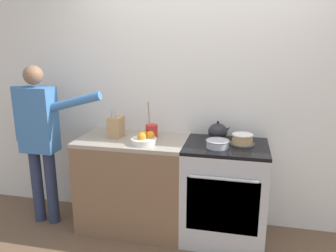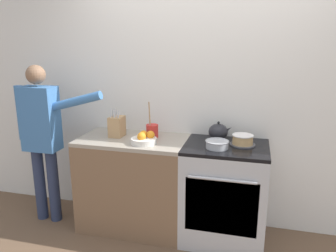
{
  "view_description": "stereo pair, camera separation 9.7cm",
  "coord_description": "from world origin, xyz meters",
  "px_view_note": "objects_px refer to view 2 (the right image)",
  "views": [
    {
      "loc": [
        0.35,
        -2.51,
        1.8
      ],
      "look_at": [
        -0.27,
        0.27,
        1.06
      ],
      "focal_mm": 35.0,
      "sensor_mm": 36.0,
      "label": 1
    },
    {
      "loc": [
        0.45,
        -2.48,
        1.8
      ],
      "look_at": [
        -0.27,
        0.27,
        1.06
      ],
      "focal_mm": 35.0,
      "sensor_mm": 36.0,
      "label": 2
    }
  ],
  "objects_px": {
    "mixing_bowl": "(217,144)",
    "person_baker": "(42,131)",
    "stove_range": "(224,193)",
    "layer_cake": "(243,140)",
    "utensil_crock": "(152,130)",
    "knife_block": "(117,126)",
    "fruit_bowl": "(144,139)",
    "tea_kettle": "(218,132)"
  },
  "relations": [
    {
      "from": "knife_block",
      "to": "fruit_bowl",
      "type": "bearing_deg",
      "value": -25.04
    },
    {
      "from": "tea_kettle",
      "to": "knife_block",
      "type": "height_order",
      "value": "knife_block"
    },
    {
      "from": "mixing_bowl",
      "to": "person_baker",
      "type": "relative_size",
      "value": 0.13
    },
    {
      "from": "tea_kettle",
      "to": "person_baker",
      "type": "distance_m",
      "value": 1.71
    },
    {
      "from": "layer_cake",
      "to": "knife_block",
      "type": "height_order",
      "value": "knife_block"
    },
    {
      "from": "stove_range",
      "to": "person_baker",
      "type": "height_order",
      "value": "person_baker"
    },
    {
      "from": "fruit_bowl",
      "to": "layer_cake",
      "type": "bearing_deg",
      "value": 11.29
    },
    {
      "from": "stove_range",
      "to": "tea_kettle",
      "type": "xyz_separation_m",
      "value": [
        -0.09,
        0.16,
        0.53
      ]
    },
    {
      "from": "mixing_bowl",
      "to": "utensil_crock",
      "type": "bearing_deg",
      "value": 164.01
    },
    {
      "from": "fruit_bowl",
      "to": "person_baker",
      "type": "bearing_deg",
      "value": 179.5
    },
    {
      "from": "fruit_bowl",
      "to": "utensil_crock",
      "type": "bearing_deg",
      "value": 87.27
    },
    {
      "from": "tea_kettle",
      "to": "person_baker",
      "type": "height_order",
      "value": "person_baker"
    },
    {
      "from": "tea_kettle",
      "to": "knife_block",
      "type": "xyz_separation_m",
      "value": [
        -0.96,
        -0.12,
        0.02
      ]
    },
    {
      "from": "stove_range",
      "to": "utensil_crock",
      "type": "distance_m",
      "value": 0.89
    },
    {
      "from": "mixing_bowl",
      "to": "layer_cake",
      "type": "bearing_deg",
      "value": 34.63
    },
    {
      "from": "mixing_bowl",
      "to": "person_baker",
      "type": "distance_m",
      "value": 1.7
    },
    {
      "from": "tea_kettle",
      "to": "mixing_bowl",
      "type": "xyz_separation_m",
      "value": [
        0.02,
        -0.25,
        -0.04
      ]
    },
    {
      "from": "stove_range",
      "to": "mixing_bowl",
      "type": "distance_m",
      "value": 0.5
    },
    {
      "from": "fruit_bowl",
      "to": "person_baker",
      "type": "relative_size",
      "value": 0.15
    },
    {
      "from": "mixing_bowl",
      "to": "utensil_crock",
      "type": "xyz_separation_m",
      "value": [
        -0.64,
        0.18,
        0.03
      ]
    },
    {
      "from": "mixing_bowl",
      "to": "fruit_bowl",
      "type": "xyz_separation_m",
      "value": [
        -0.65,
        -0.03,
        0.01
      ]
    },
    {
      "from": "tea_kettle",
      "to": "mixing_bowl",
      "type": "relative_size",
      "value": 1.08
    },
    {
      "from": "layer_cake",
      "to": "person_baker",
      "type": "height_order",
      "value": "person_baker"
    },
    {
      "from": "tea_kettle",
      "to": "utensil_crock",
      "type": "relative_size",
      "value": 0.64
    },
    {
      "from": "stove_range",
      "to": "knife_block",
      "type": "bearing_deg",
      "value": 178.23
    },
    {
      "from": "stove_range",
      "to": "person_baker",
      "type": "bearing_deg",
      "value": -176.44
    },
    {
      "from": "tea_kettle",
      "to": "fruit_bowl",
      "type": "relative_size",
      "value": 0.95
    },
    {
      "from": "person_baker",
      "to": "fruit_bowl",
      "type": "bearing_deg",
      "value": -3.09
    },
    {
      "from": "stove_range",
      "to": "mixing_bowl",
      "type": "relative_size",
      "value": 4.49
    },
    {
      "from": "stove_range",
      "to": "utensil_crock",
      "type": "xyz_separation_m",
      "value": [
        -0.71,
        0.09,
        0.52
      ]
    },
    {
      "from": "layer_cake",
      "to": "utensil_crock",
      "type": "height_order",
      "value": "utensil_crock"
    },
    {
      "from": "mixing_bowl",
      "to": "knife_block",
      "type": "distance_m",
      "value": 0.98
    },
    {
      "from": "layer_cake",
      "to": "utensil_crock",
      "type": "relative_size",
      "value": 0.66
    },
    {
      "from": "layer_cake",
      "to": "fruit_bowl",
      "type": "height_order",
      "value": "fruit_bowl"
    },
    {
      "from": "knife_block",
      "to": "person_baker",
      "type": "distance_m",
      "value": 0.74
    },
    {
      "from": "stove_range",
      "to": "person_baker",
      "type": "relative_size",
      "value": 0.57
    },
    {
      "from": "knife_block",
      "to": "person_baker",
      "type": "height_order",
      "value": "person_baker"
    },
    {
      "from": "utensil_crock",
      "to": "fruit_bowl",
      "type": "bearing_deg",
      "value": -92.73
    },
    {
      "from": "layer_cake",
      "to": "mixing_bowl",
      "type": "xyz_separation_m",
      "value": [
        -0.21,
        -0.14,
        -0.01
      ]
    },
    {
      "from": "mixing_bowl",
      "to": "knife_block",
      "type": "relative_size",
      "value": 0.73
    },
    {
      "from": "utensil_crock",
      "to": "person_baker",
      "type": "relative_size",
      "value": 0.21
    },
    {
      "from": "knife_block",
      "to": "utensil_crock",
      "type": "bearing_deg",
      "value": 9.98
    }
  ]
}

